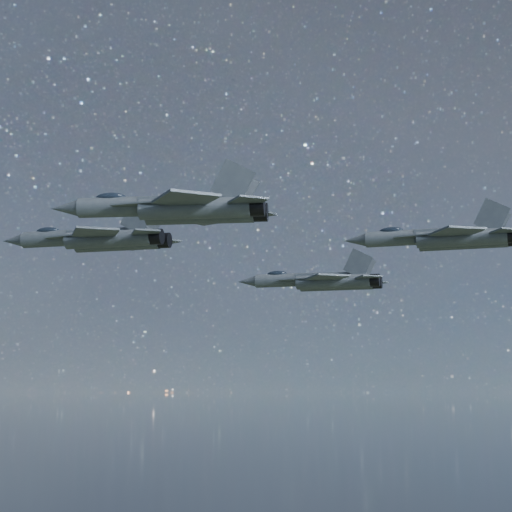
# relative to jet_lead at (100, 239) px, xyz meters

# --- Properties ---
(jet_lead) EXTENTS (19.73, 13.78, 4.97)m
(jet_lead) POSITION_rel_jet_lead_xyz_m (0.00, 0.00, 0.00)
(jet_lead) COLOR #3A4349
(jet_left) EXTENTS (19.62, 13.66, 4.93)m
(jet_left) POSITION_rel_jet_lead_xyz_m (21.98, 22.87, -1.87)
(jet_left) COLOR #3A4349
(jet_right) EXTENTS (19.69, 14.05, 5.03)m
(jet_right) POSITION_rel_jet_lead_xyz_m (11.92, -14.70, -0.27)
(jet_right) COLOR #3A4349
(jet_slot) EXTENTS (17.94, 12.40, 4.50)m
(jet_slot) POSITION_rel_jet_lead_xyz_m (35.57, -0.97, -0.95)
(jet_slot) COLOR #3A4349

